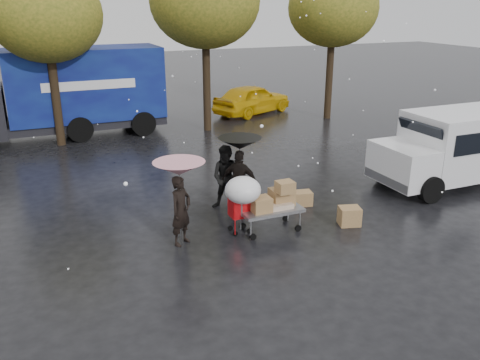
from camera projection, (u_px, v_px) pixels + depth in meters
name	position (u px, v px, depth m)	size (l,w,h in m)	color
ground	(249.00, 232.00, 12.26)	(90.00, 90.00, 0.00)	black
person_pink	(181.00, 211.00, 11.42)	(0.59, 0.39, 1.63)	black
person_middle	(227.00, 178.00, 13.35)	(0.85, 0.66, 1.75)	black
person_black	(240.00, 182.00, 13.11)	(1.00, 0.41, 1.70)	black
umbrella_pink	(179.00, 168.00, 11.08)	(1.16, 1.16, 1.97)	#4C4C4C
umbrella_black	(240.00, 143.00, 12.76)	(1.10, 1.10, 2.04)	#4C4C4C
vendor_cart	(274.00, 202.00, 12.14)	(1.52, 0.80, 1.27)	slate
shopping_cart	(242.00, 193.00, 11.77)	(0.84, 0.84, 1.46)	red
white_van	(458.00, 146.00, 15.17)	(4.91, 2.18, 2.20)	white
blue_truck	(65.00, 93.00, 20.33)	(8.30, 2.60, 3.50)	#0B0B59
box_ground_near	(349.00, 216.00, 12.59)	(0.51, 0.41, 0.46)	olive
box_ground_far	(302.00, 198.00, 13.83)	(0.49, 0.38, 0.38)	olive
yellow_taxi	(252.00, 99.00, 24.70)	(1.71, 4.25, 1.45)	#E1AE0B
tree_row	(131.00, 7.00, 19.07)	(21.60, 4.40, 7.12)	black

